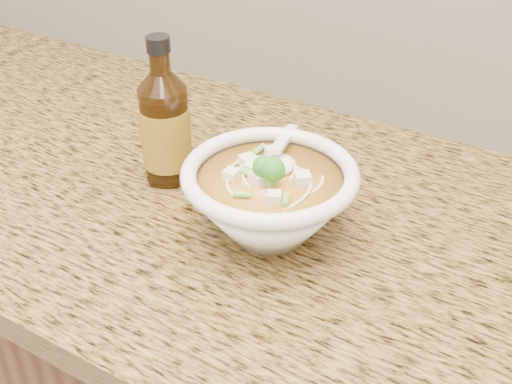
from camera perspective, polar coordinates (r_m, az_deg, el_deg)
The scene contains 3 objects.
counter_slab at distance 0.88m, azimuth 3.77°, elevation -2.96°, with size 4.00×0.68×0.04m, color olive.
soup_bowl at distance 0.80m, azimuth 1.24°, elevation -0.71°, with size 0.22×0.25×0.12m.
hot_sauce_bottle at distance 0.91m, azimuth -8.05°, elevation 5.64°, with size 0.08×0.08×0.21m.
Camera 1 is at (0.31, 1.04, 1.41)m, focal length 45.00 mm.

